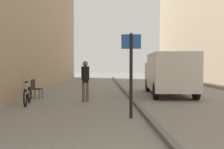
{
  "coord_description": "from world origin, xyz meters",
  "views": [
    {
      "loc": [
        0.18,
        -2.04,
        1.62
      ],
      "look_at": [
        0.8,
        12.9,
        1.07
      ],
      "focal_mm": 39.73,
      "sensor_mm": 36.0,
      "label": 1
    }
  ],
  "objects": [
    {
      "name": "delivery_van",
      "position": [
        3.84,
        11.3,
        1.22
      ],
      "size": [
        2.49,
        5.33,
        2.25
      ],
      "rotation": [
        0.0,
        0.0,
        -0.08
      ],
      "color": "silver",
      "rests_on": "ground_plane"
    },
    {
      "name": "kerb_strip",
      "position": [
        1.58,
        12.0,
        0.06
      ],
      "size": [
        0.16,
        40.0,
        0.12
      ],
      "primitive_type": "cube",
      "color": "#615F5B",
      "rests_on": "ground_plane"
    },
    {
      "name": "street_sign_post",
      "position": [
        1.08,
        5.5,
        1.55
      ],
      "size": [
        0.6,
        0.1,
        2.6
      ],
      "rotation": [
        0.0,
        0.0,
        3.06
      ],
      "color": "black",
      "rests_on": "ground_plane"
    },
    {
      "name": "pedestrian_main_foreground",
      "position": [
        -0.55,
        9.04,
        1.05
      ],
      "size": [
        0.35,
        0.26,
        1.82
      ],
      "rotation": [
        0.0,
        0.0,
        0.31
      ],
      "color": "brown",
      "rests_on": "ground_plane"
    },
    {
      "name": "ground_plane",
      "position": [
        0.0,
        12.0,
        0.0
      ],
      "size": [
        80.0,
        80.0,
        0.0
      ],
      "primitive_type": "plane",
      "color": "gray"
    },
    {
      "name": "bicycle_leaning",
      "position": [
        -2.87,
        8.22,
        0.38
      ],
      "size": [
        0.31,
        1.76,
        0.98
      ],
      "rotation": [
        0.0,
        0.0,
        0.14
      ],
      "color": "black",
      "rests_on": "ground_plane"
    },
    {
      "name": "cafe_chair_near_window",
      "position": [
        -3.07,
        10.16,
        0.55
      ],
      "size": [
        0.5,
        0.5,
        0.94
      ],
      "rotation": [
        0.0,
        0.0,
        4.57
      ],
      "color": "black",
      "rests_on": "ground_plane"
    }
  ]
}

